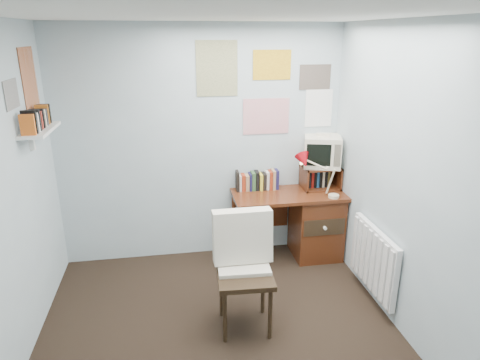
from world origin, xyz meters
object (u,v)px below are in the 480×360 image
object	(u,v)px
desk_chair	(245,277)
radiator	(374,260)
desk_lamp	(335,179)
tv_riser	(320,177)
wall_shelf	(40,130)
crt_tv	(322,150)
desk	(311,222)

from	to	relation	value
desk_chair	radiator	bearing A→B (deg)	11.80
desk_lamp	tv_riser	xyz separation A→B (m)	(-0.04, 0.31, -0.08)
wall_shelf	desk_lamp	bearing A→B (deg)	3.75
tv_riser	crt_tv	bearing A→B (deg)	65.56
crt_tv	wall_shelf	distance (m)	2.78
desk_chair	tv_riser	world-z (taller)	tv_riser
desk_lamp	radiator	xyz separation A→B (m)	(0.13, -0.73, -0.54)
radiator	wall_shelf	world-z (taller)	wall_shelf
tv_riser	wall_shelf	world-z (taller)	wall_shelf
desk_lamp	crt_tv	bearing A→B (deg)	113.01
desk	wall_shelf	size ratio (longest dim) A/B	1.94
desk	tv_riser	bearing A→B (deg)	42.96
crt_tv	wall_shelf	world-z (taller)	wall_shelf
crt_tv	desk_lamp	bearing A→B (deg)	-67.63
tv_riser	crt_tv	xyz separation A→B (m)	(0.01, 0.02, 0.31)
desk_chair	desk_lamp	bearing A→B (deg)	42.65
crt_tv	radiator	world-z (taller)	crt_tv
desk_lamp	crt_tv	world-z (taller)	crt_tv
radiator	desk_lamp	bearing A→B (deg)	100.03
radiator	tv_riser	bearing A→B (deg)	99.28
desk	desk_chair	xyz separation A→B (m)	(-0.95, -1.12, 0.08)
desk_lamp	tv_riser	size ratio (longest dim) A/B	1.02
desk_lamp	wall_shelf	xyz separation A→B (m)	(-2.73, -0.18, 0.66)
radiator	wall_shelf	bearing A→B (deg)	169.11
tv_riser	desk_lamp	bearing A→B (deg)	-82.49
desk_lamp	wall_shelf	size ratio (longest dim) A/B	0.66
tv_riser	radiator	bearing A→B (deg)	-80.72
desk	desk_lamp	distance (m)	0.62
desk_lamp	tv_riser	distance (m)	0.32
desk_lamp	wall_shelf	bearing A→B (deg)	-158.74
crt_tv	radiator	xyz separation A→B (m)	(0.16, -1.06, -0.77)
desk_chair	crt_tv	xyz separation A→B (m)	(1.08, 1.25, 0.71)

